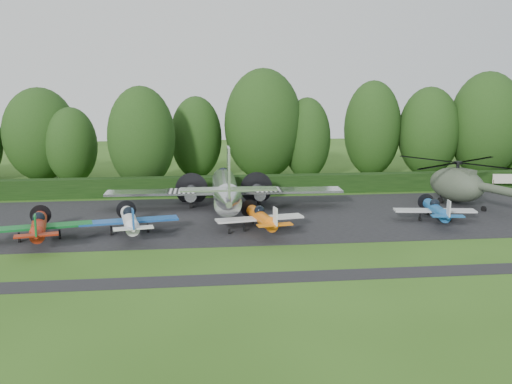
{
  "coord_description": "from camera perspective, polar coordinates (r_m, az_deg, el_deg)",
  "views": [
    {
      "loc": [
        -3.92,
        -39.3,
        11.94
      ],
      "look_at": [
        1.66,
        9.14,
        2.5
      ],
      "focal_mm": 40.0,
      "sensor_mm": 36.0,
      "label": 1
    }
  ],
  "objects": [
    {
      "name": "helicopter",
      "position": [
        59.29,
        19.47,
        0.98
      ],
      "size": [
        13.39,
        15.68,
        4.31
      ],
      "rotation": [
        0.0,
        0.0,
        -0.33
      ],
      "color": "#3C4737",
      "rests_on": "ground"
    },
    {
      "name": "tree_10",
      "position": [
        74.42,
        -20.77,
        5.41
      ],
      "size": [
        8.83,
        8.83,
        11.34
      ],
      "color": "black",
      "rests_on": "ground"
    },
    {
      "name": "light_plane_white",
      "position": [
        46.09,
        -12.51,
        -2.74
      ],
      "size": [
        7.73,
        8.12,
        2.97
      ],
      "rotation": [
        0.0,
        0.0,
        -0.17
      ],
      "color": "silver",
      "rests_on": "ground"
    },
    {
      "name": "light_plane_red",
      "position": [
        46.07,
        -20.9,
        -3.19
      ],
      "size": [
        7.84,
        8.24,
        3.01
      ],
      "rotation": [
        0.0,
        0.0,
        -0.21
      ],
      "color": "maroon",
      "rests_on": "ground"
    },
    {
      "name": "tree_5",
      "position": [
        77.55,
        22.03,
        6.24
      ],
      "size": [
        9.08,
        9.08,
        13.28
      ],
      "color": "black",
      "rests_on": "ground"
    },
    {
      "name": "apron",
      "position": [
        50.88,
        -1.96,
        -2.62
      ],
      "size": [
        70.0,
        18.0,
        0.01
      ],
      "primitive_type": "cube",
      "color": "black",
      "rests_on": "ground"
    },
    {
      "name": "tree_4",
      "position": [
        70.28,
        0.72,
        6.76
      ],
      "size": [
        9.54,
        9.54,
        13.62
      ],
      "color": "black",
      "rests_on": "ground"
    },
    {
      "name": "tree_2",
      "position": [
        65.99,
        -11.4,
        5.37
      ],
      "size": [
        7.63,
        7.63,
        11.55
      ],
      "color": "black",
      "rests_on": "ground"
    },
    {
      "name": "transport_plane",
      "position": [
        53.18,
        -3.05,
        0.18
      ],
      "size": [
        22.5,
        17.25,
        7.21
      ],
      "rotation": [
        0.0,
        0.0,
        0.03
      ],
      "color": "silver",
      "rests_on": "ground"
    },
    {
      "name": "tree_9",
      "position": [
        74.78,
        11.57,
        6.23
      ],
      "size": [
        7.22,
        7.22,
        12.16
      ],
      "color": "black",
      "rests_on": "ground"
    },
    {
      "name": "ground",
      "position": [
        41.26,
        -0.84,
        -5.87
      ],
      "size": [
        160.0,
        160.0,
        0.0
      ],
      "primitive_type": "plane",
      "color": "#2B4C15",
      "rests_on": "ground"
    },
    {
      "name": "taxiway_verge",
      "position": [
        35.59,
        0.14,
        -8.64
      ],
      "size": [
        70.0,
        2.0,
        0.0
      ],
      "primitive_type": "cube",
      "color": "black",
      "rests_on": "ground"
    },
    {
      "name": "hedgerow",
      "position": [
        61.6,
        -2.79,
        -0.23
      ],
      "size": [
        90.0,
        1.6,
        2.0
      ],
      "primitive_type": "cube",
      "color": "black",
      "rests_on": "ground"
    },
    {
      "name": "tree_7",
      "position": [
        71.14,
        -17.97,
        4.43
      ],
      "size": [
        6.05,
        6.05,
        9.06
      ],
      "color": "black",
      "rests_on": "ground"
    },
    {
      "name": "light_plane_blue",
      "position": [
        51.49,
        17.57,
        -1.7
      ],
      "size": [
        6.97,
        7.32,
        2.68
      ],
      "rotation": [
        0.0,
        0.0,
        0.15
      ],
      "color": "#195597",
      "rests_on": "ground"
    },
    {
      "name": "sign_board",
      "position": [
        69.19,
        23.88,
        1.15
      ],
      "size": [
        3.37,
        0.13,
        1.89
      ],
      "rotation": [
        0.0,
        0.0,
        0.13
      ],
      "color": "#3F3326",
      "rests_on": "ground"
    },
    {
      "name": "light_plane_orange",
      "position": [
        46.11,
        0.56,
        -2.57
      ],
      "size": [
        7.24,
        7.61,
        2.78
      ],
      "rotation": [
        0.0,
        0.0,
        -0.17
      ],
      "color": "orange",
      "rests_on": "ground"
    },
    {
      "name": "tree_1",
      "position": [
        71.69,
        -6.0,
        5.43
      ],
      "size": [
        6.4,
        6.4,
        10.24
      ],
      "color": "black",
      "rests_on": "ground"
    },
    {
      "name": "tree_6",
      "position": [
        70.75,
        5.1,
        5.32
      ],
      "size": [
        5.82,
        5.82,
        10.12
      ],
      "color": "black",
      "rests_on": "ground"
    },
    {
      "name": "tree_8",
      "position": [
        75.66,
        16.89,
        5.74
      ],
      "size": [
        7.64,
        7.64,
        11.39
      ],
      "color": "black",
      "rests_on": "ground"
    }
  ]
}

